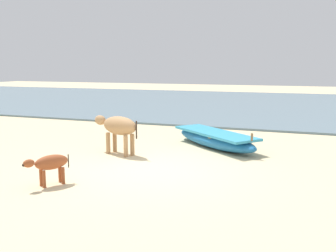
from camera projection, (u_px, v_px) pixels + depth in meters
ground at (149, 169)px, 8.92m from camera, size 80.00×80.00×0.00m
sea_water at (253, 104)px, 23.90m from camera, size 60.00×20.00×0.08m
fishing_boat_0 at (215, 139)px, 11.31m from camera, size 3.26×2.92×0.66m
cow_adult_tan at (118, 127)px, 10.35m from camera, size 1.58×0.78×1.04m
calf_near_rust at (50, 164)px, 7.67m from camera, size 0.63×0.90×0.62m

